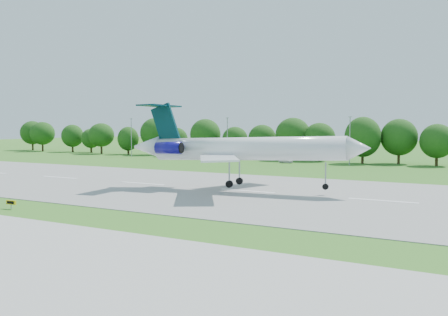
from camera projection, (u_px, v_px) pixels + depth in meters
ground at (322, 239)px, 43.81m from camera, size 600.00×600.00×0.00m
runway at (383, 201)px, 65.54m from camera, size 400.00×45.00×0.08m
taxiway at (220, 302)px, 28.15m from camera, size 400.00×23.00×0.08m
tree_line at (441, 141)px, 123.39m from camera, size 288.40×8.40×10.40m
light_poles at (425, 141)px, 115.91m from camera, size 175.90×0.25×12.19m
airliner at (235, 148)px, 75.62m from camera, size 37.77×27.35×12.89m
taxi_sign_left at (11, 203)px, 59.53m from camera, size 1.50×0.31×1.05m
service_vehicle_a at (216, 158)px, 144.33m from camera, size 3.86×2.65×1.21m
service_vehicle_b at (286, 161)px, 132.00m from camera, size 3.75×1.51×1.28m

